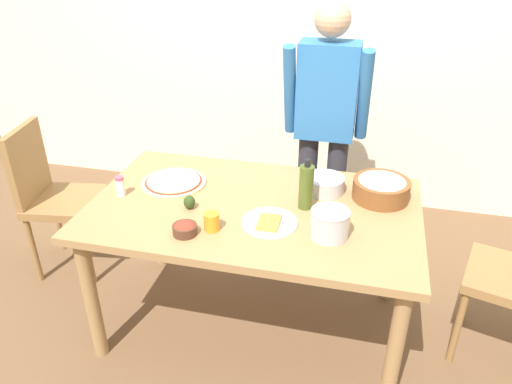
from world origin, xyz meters
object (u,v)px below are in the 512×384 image
(popcorn_bowl, at_px, (381,188))
(olive_oil_bottle, at_px, (306,187))
(dining_table, at_px, (254,222))
(pizza_raw_on_board, at_px, (174,182))
(avocado, at_px, (189,202))
(person_cook, at_px, (325,122))
(cup_orange, at_px, (212,222))
(salt_shaker, at_px, (120,186))
(small_sauce_bowl, at_px, (185,228))
(chair_wooden_left, at_px, (51,192))
(steel_pot, at_px, (330,223))
(plate_with_slice, at_px, (269,222))
(mixing_bowl_steel, at_px, (325,184))

(popcorn_bowl, height_order, olive_oil_bottle, olive_oil_bottle)
(dining_table, distance_m, pizza_raw_on_board, 0.49)
(dining_table, relative_size, pizza_raw_on_board, 4.71)
(avocado, bearing_deg, dining_table, 18.20)
(person_cook, distance_m, pizza_raw_on_board, 0.97)
(cup_orange, relative_size, salt_shaker, 0.80)
(person_cook, xyz_separation_m, small_sauce_bowl, (-0.49, -1.07, -0.15))
(avocado, bearing_deg, person_cook, 57.49)
(chair_wooden_left, xyz_separation_m, avocado, (1.03, -0.33, 0.25))
(cup_orange, height_order, salt_shaker, salt_shaker)
(popcorn_bowl, height_order, small_sauce_bowl, popcorn_bowl)
(popcorn_bowl, height_order, avocado, popcorn_bowl)
(dining_table, distance_m, steel_pot, 0.45)
(dining_table, distance_m, cup_orange, 0.31)
(salt_shaker, bearing_deg, cup_orange, -19.35)
(plate_with_slice, bearing_deg, steel_pot, -6.71)
(person_cook, height_order, avocado, person_cook)
(person_cook, xyz_separation_m, chair_wooden_left, (-1.57, -0.52, -0.40))
(small_sauce_bowl, xyz_separation_m, steel_pot, (0.62, 0.14, 0.04))
(pizza_raw_on_board, distance_m, olive_oil_bottle, 0.72)
(popcorn_bowl, xyz_separation_m, small_sauce_bowl, (-0.83, -0.53, -0.03))
(small_sauce_bowl, bearing_deg, dining_table, 52.67)
(chair_wooden_left, distance_m, mixing_bowl_steel, 1.66)
(plate_with_slice, height_order, cup_orange, cup_orange)
(chair_wooden_left, bearing_deg, pizza_raw_on_board, -7.18)
(pizza_raw_on_board, distance_m, popcorn_bowl, 1.07)
(person_cook, relative_size, olive_oil_bottle, 6.33)
(chair_wooden_left, distance_m, small_sauce_bowl, 1.24)
(person_cook, xyz_separation_m, pizza_raw_on_board, (-0.72, -0.63, -0.17))
(salt_shaker, relative_size, avocado, 1.51)
(steel_pot, height_order, cup_orange, steel_pot)
(plate_with_slice, relative_size, small_sauce_bowl, 2.36)
(plate_with_slice, bearing_deg, person_cook, 81.19)
(chair_wooden_left, relative_size, olive_oil_bottle, 3.71)
(dining_table, xyz_separation_m, cup_orange, (-0.13, -0.25, 0.13))
(pizza_raw_on_board, height_order, salt_shaker, salt_shaker)
(pizza_raw_on_board, xyz_separation_m, small_sauce_bowl, (0.23, -0.43, 0.02))
(avocado, bearing_deg, steel_pot, -6.52)
(cup_orange, xyz_separation_m, avocado, (-0.16, 0.15, -0.01))
(small_sauce_bowl, height_order, steel_pot, steel_pot)
(person_cook, distance_m, popcorn_bowl, 0.65)
(pizza_raw_on_board, distance_m, salt_shaker, 0.28)
(popcorn_bowl, bearing_deg, plate_with_slice, -143.30)
(popcorn_bowl, bearing_deg, small_sauce_bowl, -147.51)
(small_sauce_bowl, distance_m, salt_shaker, 0.51)
(salt_shaker, bearing_deg, popcorn_bowl, 12.38)
(olive_oil_bottle, bearing_deg, avocado, -165.09)
(plate_with_slice, xyz_separation_m, mixing_bowl_steel, (0.21, 0.37, 0.03))
(salt_shaker, bearing_deg, olive_oil_bottle, 6.53)
(steel_pot, xyz_separation_m, salt_shaker, (-1.06, 0.12, -0.01))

